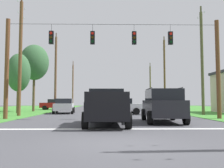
% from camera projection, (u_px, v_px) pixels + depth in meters
% --- Properties ---
extents(ground_plane, '(120.00, 120.00, 0.00)m').
position_uv_depth(ground_plane, '(120.00, 142.00, 7.62)').
color(ground_plane, '#47474C').
extents(stop_bar_stripe, '(12.67, 0.45, 0.01)m').
position_uv_depth(stop_bar_stripe, '(116.00, 129.00, 11.23)').
color(stop_bar_stripe, white).
rests_on(stop_bar_stripe, ground).
extents(lane_dash_0, '(2.50, 0.15, 0.01)m').
position_uv_depth(lane_dash_0, '(113.00, 119.00, 17.21)').
color(lane_dash_0, white).
rests_on(lane_dash_0, ground).
extents(lane_dash_1, '(2.50, 0.15, 0.01)m').
position_uv_depth(lane_dash_1, '(111.00, 114.00, 23.83)').
color(lane_dash_1, white).
rests_on(lane_dash_1, ground).
extents(lane_dash_2, '(2.50, 0.15, 0.01)m').
position_uv_depth(lane_dash_2, '(111.00, 111.00, 30.30)').
color(lane_dash_2, white).
rests_on(lane_dash_2, ground).
extents(overhead_signal_span, '(15.58, 0.31, 7.24)m').
position_uv_depth(overhead_signal_span, '(113.00, 62.00, 17.58)').
color(overhead_signal_span, brown).
rests_on(overhead_signal_span, ground).
extents(pickup_truck, '(2.34, 5.43, 1.95)m').
position_uv_depth(pickup_truck, '(106.00, 107.00, 13.18)').
color(pickup_truck, black).
rests_on(pickup_truck, ground).
extents(suv_black, '(2.38, 4.88, 2.05)m').
position_uv_depth(suv_black, '(163.00, 105.00, 14.82)').
color(suv_black, black).
rests_on(suv_black, ground).
extents(distant_car_crossing_white, '(4.34, 2.09, 1.52)m').
position_uv_depth(distant_car_crossing_white, '(120.00, 106.00, 23.38)').
color(distant_car_crossing_white, silver).
rests_on(distant_car_crossing_white, ground).
extents(distant_car_oncoming, '(2.33, 4.45, 1.52)m').
position_uv_depth(distant_car_oncoming, '(64.00, 106.00, 25.16)').
color(distant_car_oncoming, silver).
rests_on(distant_car_oncoming, ground).
extents(distant_car_far_parked, '(4.44, 2.32, 1.52)m').
position_uv_depth(distant_car_far_parked, '(56.00, 104.00, 34.54)').
color(distant_car_far_parked, maroon).
rests_on(distant_car_far_parked, ground).
extents(utility_pole_mid_right, '(0.27, 1.63, 10.15)m').
position_uv_depth(utility_pole_mid_right, '(202.00, 61.00, 22.41)').
color(utility_pole_mid_right, brown).
rests_on(utility_pole_mid_right, ground).
extents(utility_pole_far_right, '(0.29, 1.99, 11.12)m').
position_uv_depth(utility_pole_far_right, '(165.00, 72.00, 36.74)').
color(utility_pole_far_right, brown).
rests_on(utility_pole_far_right, ground).
extents(utility_pole_near_left, '(0.28, 1.88, 9.32)m').
position_uv_depth(utility_pole_near_left, '(150.00, 86.00, 51.30)').
color(utility_pole_near_left, brown).
rests_on(utility_pole_near_left, ground).
extents(utility_pole_far_left, '(0.30, 1.90, 10.73)m').
position_uv_depth(utility_pole_far_left, '(20.00, 55.00, 21.04)').
color(utility_pole_far_left, brown).
rests_on(utility_pole_far_left, ground).
extents(utility_pole_distant_right, '(0.33, 1.80, 11.25)m').
position_uv_depth(utility_pole_distant_right, '(56.00, 71.00, 35.33)').
color(utility_pole_distant_right, brown).
rests_on(utility_pole_distant_right, ground).
extents(utility_pole_distant_left, '(0.28, 1.94, 9.55)m').
position_uv_depth(utility_pole_distant_left, '(73.00, 84.00, 50.37)').
color(utility_pole_distant_left, brown).
rests_on(utility_pole_distant_left, ground).
extents(tree_roadside_right, '(3.46, 3.46, 8.13)m').
position_uv_depth(tree_roadside_right, '(34.00, 63.00, 29.59)').
color(tree_roadside_right, brown).
rests_on(tree_roadside_right, ground).
extents(tree_roadside_far_right, '(2.41, 2.41, 6.24)m').
position_uv_depth(tree_roadside_far_right, '(19.00, 73.00, 25.34)').
color(tree_roadside_far_right, brown).
rests_on(tree_roadside_far_right, ground).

